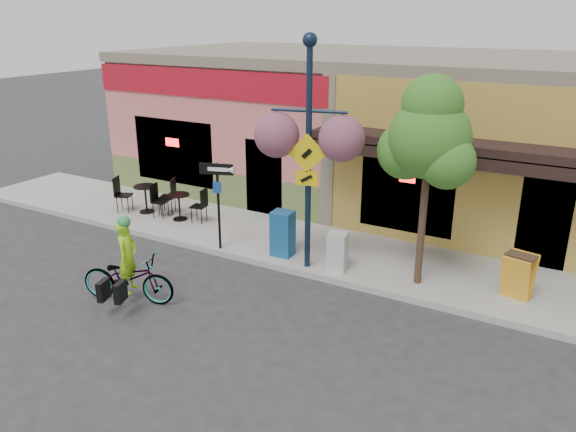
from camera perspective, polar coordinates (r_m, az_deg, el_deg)
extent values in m
plane|color=#2D2D30|center=(12.33, 1.10, -7.25)|extent=(90.00, 90.00, 0.00)
cube|color=#9E9B93|center=(13.93, 5.05, -3.70)|extent=(24.00, 3.00, 0.15)
cube|color=#A8A59E|center=(12.74, 2.29, -5.97)|extent=(24.00, 0.12, 0.15)
imported|color=maroon|center=(12.02, -15.94, -6.06)|extent=(2.10, 1.25, 1.04)
imported|color=#95E418|center=(11.89, -15.88, -5.08)|extent=(0.51, 0.64, 1.52)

